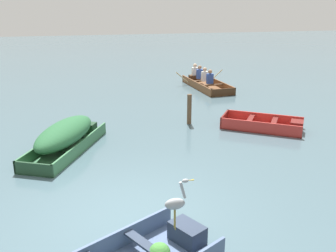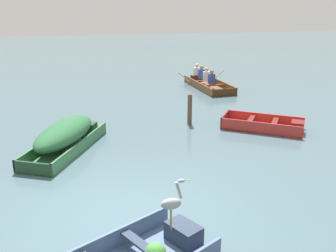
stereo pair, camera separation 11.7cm
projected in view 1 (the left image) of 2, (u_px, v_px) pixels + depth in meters
The scene contains 6 objects.
ground_plane at pixel (132, 215), 6.90m from camera, with size 80.00×80.00×0.00m, color #47606B.
skiff_red_near_moored at pixel (266, 125), 11.53m from camera, with size 2.57×2.21×0.36m.
skiff_green_mid_moored at pixel (65, 135), 9.77m from camera, with size 2.26×3.26×0.79m.
rowboat_wooden_brown_with_crew at pixel (205, 82), 17.24m from camera, with size 2.38×3.47×0.89m.
heron_on_dinghy at pixel (176, 202), 5.68m from camera, with size 0.45×0.14×0.84m.
mooring_post at pixel (189, 109), 11.91m from camera, with size 0.14×0.14×0.97m, color brown.
Camera 1 is at (-0.75, -6.02, 3.74)m, focal length 40.00 mm.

